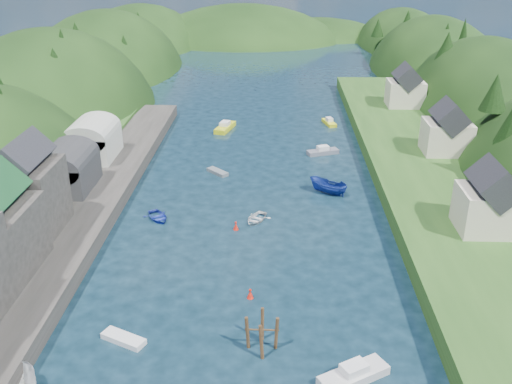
{
  "coord_description": "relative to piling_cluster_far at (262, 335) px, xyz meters",
  "views": [
    {
      "loc": [
        2.44,
        -37.56,
        33.54
      ],
      "look_at": [
        0.0,
        28.0,
        4.0
      ],
      "focal_mm": 40.0,
      "sensor_mm": 36.0,
      "label": 1
    }
  ],
  "objects": [
    {
      "name": "channel_buoy_near",
      "position": [
        -1.4,
        7.63,
        -0.91
      ],
      "size": [
        0.7,
        0.7,
        1.1
      ],
      "color": "red",
      "rests_on": "ground"
    },
    {
      "name": "hill_trees",
      "position": [
        -1.21,
        61.94,
        9.65
      ],
      "size": [
        91.81,
        149.6,
        12.18
      ],
      "color": "black",
      "rests_on": "ground"
    },
    {
      "name": "terrace_right",
      "position": [
        23.55,
        36.98,
        -0.19
      ],
      "size": [
        16.0,
        120.0,
        2.4
      ],
      "primitive_type": "cube",
      "color": "#234719",
      "rests_on": "ground"
    },
    {
      "name": "far_hills",
      "position": [
        -0.24,
        170.98,
        -12.19
      ],
      "size": [
        103.0,
        68.0,
        44.0
      ],
      "color": "black",
      "rests_on": "ground"
    },
    {
      "name": "channel_buoy_far",
      "position": [
        -3.87,
        22.34,
        -0.91
      ],
      "size": [
        0.7,
        0.7,
        1.1
      ],
      "color": "red",
      "rests_on": "ground"
    },
    {
      "name": "boat_sheds",
      "position": [
        -27.45,
        35.98,
        3.89
      ],
      "size": [
        7.0,
        21.0,
        7.5
      ],
      "color": "#2D2D30",
      "rests_on": "quay_left"
    },
    {
      "name": "hillside_right",
      "position": [
        43.55,
        71.98,
        -8.8
      ],
      "size": [
        36.0,
        245.56,
        48.0
      ],
      "color": "black",
      "rests_on": "ground"
    },
    {
      "name": "piling_cluster_far",
      "position": [
        0.0,
        0.0,
        0.0
      ],
      "size": [
        3.04,
        2.85,
        3.92
      ],
      "color": "#382314",
      "rests_on": "ground"
    },
    {
      "name": "quay_left",
      "position": [
        -25.45,
        16.98,
        -0.39
      ],
      "size": [
        12.0,
        110.0,
        2.0
      ],
      "primitive_type": "cube",
      "color": "#2D2B28",
      "rests_on": "ground"
    },
    {
      "name": "right_bank_cottages",
      "position": [
        26.55,
        45.31,
        4.46
      ],
      "size": [
        9.0,
        59.24,
        8.41
      ],
      "color": "beige",
      "rests_on": "terrace_right"
    },
    {
      "name": "moored_boats",
      "position": [
        -3.06,
        17.78,
        -0.69
      ],
      "size": [
        33.18,
        89.37,
        2.3
      ],
      "color": "silver",
      "rests_on": "ground"
    },
    {
      "name": "hillside_left",
      "position": [
        -46.45,
        71.98,
        -9.42
      ],
      "size": [
        44.0,
        245.56,
        52.0
      ],
      "color": "black",
      "rests_on": "ground"
    },
    {
      "name": "ground",
      "position": [
        -1.45,
        46.98,
        -1.39
      ],
      "size": [
        600.0,
        600.0,
        0.0
      ],
      "primitive_type": "plane",
      "color": "black",
      "rests_on": "ground"
    }
  ]
}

